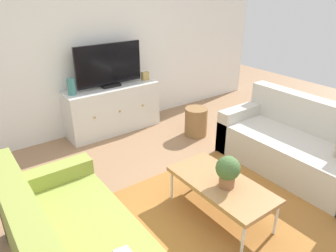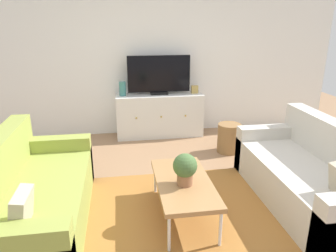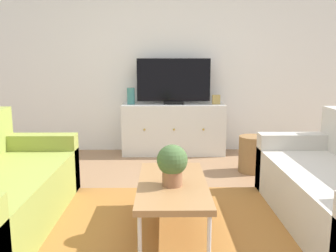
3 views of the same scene
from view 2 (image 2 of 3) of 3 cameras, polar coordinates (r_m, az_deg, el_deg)
name	(u,v)px [view 2 (image 2 of 3)]	position (r m, az deg, el deg)	size (l,w,h in m)	color
ground_plane	(178,208)	(3.45, 1.85, -14.56)	(10.00, 10.00, 0.00)	#997251
wall_back	(151,54)	(5.44, -3.11, 12.85)	(6.40, 0.12, 2.70)	white
area_rug	(181,216)	(3.32, 2.35, -15.86)	(2.50, 1.90, 0.01)	#9E662D
couch_left_side	(28,201)	(3.28, -23.82, -12.23)	(0.86, 1.88, 0.86)	olive
couch_right_side	(313,178)	(3.74, 24.68, -8.53)	(0.86, 1.88, 0.86)	beige
coffee_table	(184,184)	(3.15, 2.83, -10.30)	(0.53, 1.07, 0.40)	#A37547
potted_plant	(185,168)	(2.99, 3.08, -7.53)	(0.23, 0.23, 0.31)	#936042
tv_console	(159,115)	(5.37, -1.55, 1.99)	(1.44, 0.47, 0.72)	silver
flat_screen_tv	(159,75)	(5.24, -1.65, 9.15)	(1.03, 0.16, 0.63)	black
glass_vase	(122,89)	(5.22, -8.19, 6.66)	(0.11, 0.11, 0.23)	teal
mantel_clock	(195,89)	(5.37, 4.80, 6.59)	(0.11, 0.07, 0.13)	tan
wicker_basket	(229,138)	(4.80, 10.90, -2.13)	(0.34, 0.34, 0.43)	olive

